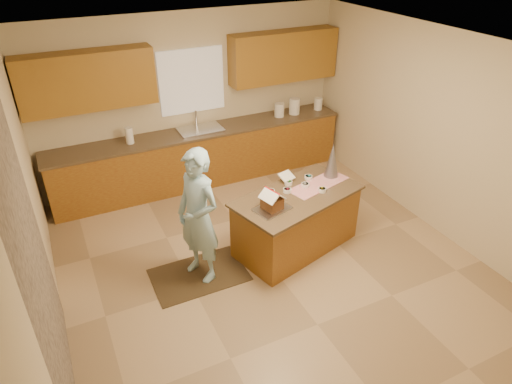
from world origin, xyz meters
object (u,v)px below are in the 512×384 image
island_base (296,222)px  boy (198,217)px  gingerbread_house (272,202)px  tinsel_tree (332,160)px

island_base → boy: boy is taller
island_base → boy: 1.41m
island_base → gingerbread_house: 0.73m
boy → gingerbread_house: 0.89m
island_base → boy: size_ratio=0.94×
tinsel_tree → boy: bearing=-173.5°
island_base → gingerbread_house: bearing=-174.8°
boy → island_base: bearing=66.3°
tinsel_tree → boy: boy is taller
island_base → tinsel_tree: size_ratio=3.27×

